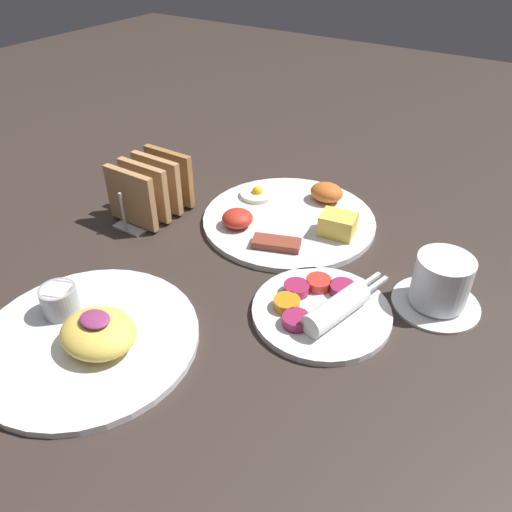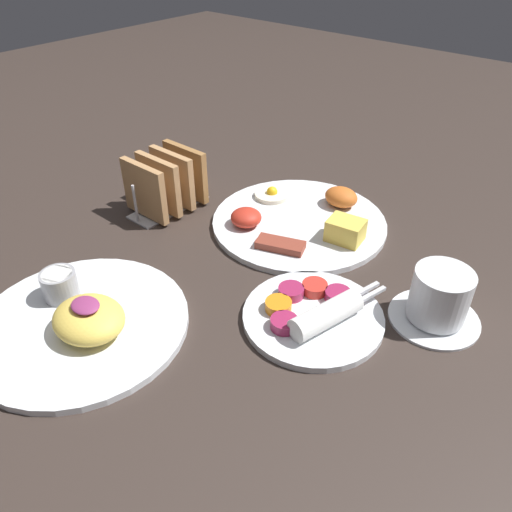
# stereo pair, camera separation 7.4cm
# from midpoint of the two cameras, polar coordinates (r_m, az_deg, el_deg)

# --- Properties ---
(ground_plane) EXTENTS (3.00, 3.00, 0.00)m
(ground_plane) POSITION_cam_midpoint_polar(r_m,az_deg,el_deg) (0.75, -8.15, -2.26)
(ground_plane) COLOR #332823
(plate_breakfast) EXTENTS (0.30, 0.30, 0.05)m
(plate_breakfast) POSITION_cam_midpoint_polar(r_m,az_deg,el_deg) (0.86, 1.58, 4.38)
(plate_breakfast) COLOR white
(plate_breakfast) RESTS_ON ground_plane
(plate_condiments) EXTENTS (0.19, 0.19, 0.04)m
(plate_condiments) POSITION_cam_midpoint_polar(r_m,az_deg,el_deg) (0.67, 4.49, -6.13)
(plate_condiments) COLOR white
(plate_condiments) RESTS_ON ground_plane
(plate_foreground) EXTENTS (0.28, 0.28, 0.06)m
(plate_foreground) POSITION_cam_midpoint_polar(r_m,az_deg,el_deg) (0.68, -21.63, -8.43)
(plate_foreground) COLOR white
(plate_foreground) RESTS_ON ground_plane
(toast_rack) EXTENTS (0.10, 0.15, 0.10)m
(toast_rack) POSITION_cam_midpoint_polar(r_m,az_deg,el_deg) (0.90, -14.21, 7.34)
(toast_rack) COLOR #B7B7BC
(toast_rack) RESTS_ON ground_plane
(coffee_cup) EXTENTS (0.12, 0.12, 0.08)m
(coffee_cup) POSITION_cam_midpoint_polar(r_m,az_deg,el_deg) (0.70, 17.58, -3.23)
(coffee_cup) COLOR white
(coffee_cup) RESTS_ON ground_plane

